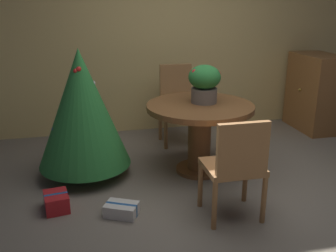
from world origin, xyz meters
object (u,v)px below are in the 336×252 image
(wooden_chair_near, at_px, (236,164))
(wooden_chair_far, at_px, (177,99))
(holiday_tree, at_px, (82,108))
(wooden_cabinet, at_px, (316,92))
(gift_box_cream, at_px, (122,210))
(round_dining_table, at_px, (200,123))
(flower_vase, at_px, (205,82))
(gift_box_red, at_px, (56,202))

(wooden_chair_near, bearing_deg, wooden_chair_far, 90.00)
(holiday_tree, bearing_deg, wooden_cabinet, 15.08)
(gift_box_cream, bearing_deg, round_dining_table, 38.22)
(gift_box_cream, bearing_deg, wooden_cabinet, 30.77)
(round_dining_table, xyz_separation_m, wooden_chair_far, (0.00, 0.96, 0.02))
(round_dining_table, bearing_deg, gift_box_cream, -141.78)
(flower_vase, height_order, gift_box_red, flower_vase)
(round_dining_table, relative_size, wooden_chair_near, 1.24)
(wooden_cabinet, bearing_deg, wooden_chair_far, -178.00)
(holiday_tree, bearing_deg, wooden_chair_near, -44.02)
(wooden_chair_far, height_order, holiday_tree, holiday_tree)
(gift_box_red, distance_m, gift_box_cream, 0.60)
(gift_box_red, bearing_deg, wooden_chair_far, 44.67)
(flower_vase, bearing_deg, wooden_chair_near, -93.31)
(wooden_cabinet, bearing_deg, round_dining_table, -153.08)
(wooden_chair_near, bearing_deg, gift_box_red, 161.53)
(flower_vase, relative_size, holiday_tree, 0.30)
(gift_box_cream, height_order, wooden_cabinet, wooden_cabinet)
(round_dining_table, height_order, flower_vase, flower_vase)
(wooden_chair_near, relative_size, gift_box_cream, 2.70)
(round_dining_table, relative_size, wooden_cabinet, 1.05)
(gift_box_red, height_order, gift_box_cream, gift_box_red)
(wooden_chair_far, bearing_deg, gift_box_cream, -118.73)
(wooden_chair_far, relative_size, holiday_tree, 0.74)
(wooden_chair_far, xyz_separation_m, gift_box_red, (-1.49, -1.47, -0.50))
(wooden_chair_near, bearing_deg, round_dining_table, 90.00)
(wooden_chair_far, distance_m, gift_box_red, 2.15)
(wooden_chair_far, relative_size, gift_box_red, 3.47)
(holiday_tree, relative_size, wooden_cabinet, 1.27)
(round_dining_table, relative_size, wooden_chair_far, 1.12)
(wooden_chair_far, distance_m, holiday_tree, 1.46)
(flower_vase, xyz_separation_m, gift_box_cream, (-0.99, -0.79, -0.92))
(gift_box_red, bearing_deg, holiday_tree, 67.01)
(wooden_chair_near, relative_size, wooden_cabinet, 0.85)
(wooden_chair_near, xyz_separation_m, gift_box_red, (-1.49, 0.50, -0.44))
(round_dining_table, distance_m, holiday_tree, 1.23)
(wooden_chair_far, relative_size, wooden_cabinet, 0.94)
(wooden_chair_far, bearing_deg, flower_vase, -86.11)
(round_dining_table, bearing_deg, wooden_cabinet, 26.92)
(gift_box_cream, bearing_deg, wooden_chair_far, 61.27)
(round_dining_table, xyz_separation_m, gift_box_cream, (-0.93, -0.73, -0.50))
(holiday_tree, distance_m, gift_box_cream, 1.16)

